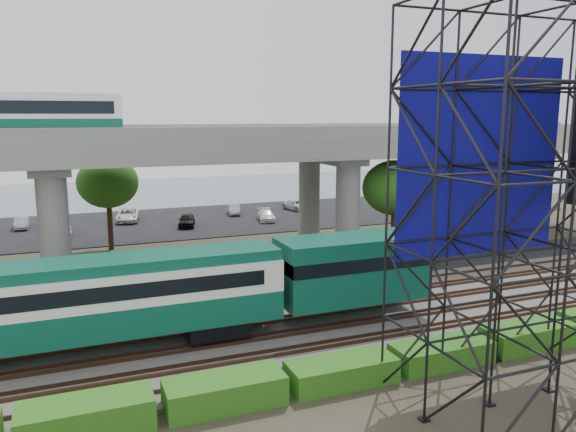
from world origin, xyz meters
name	(u,v)px	position (x,y,z in m)	size (l,w,h in m)	color
ground	(282,348)	(0.00, 0.00, 0.00)	(140.00, 140.00, 0.00)	#474233
ballast_bed	(268,331)	(0.00, 2.00, 0.10)	(90.00, 12.00, 0.20)	slate
service_road	(224,286)	(0.00, 10.50, 0.04)	(90.00, 5.00, 0.08)	black
parking_lot	(164,223)	(0.00, 34.00, 0.04)	(90.00, 18.00, 0.08)	black
harbor_water	(138,195)	(0.00, 56.00, 0.01)	(140.00, 40.00, 0.03)	#496379
rail_tracks	(268,328)	(0.00, 2.00, 0.28)	(90.00, 9.52, 0.16)	#472D1E
commuter_train	(122,295)	(-7.09, 2.00, 2.88)	(29.30, 3.06, 4.30)	black
overpass	(190,155)	(-0.84, 16.00, 8.21)	(80.00, 12.00, 12.40)	#9E9B93
scaffold_tower	(534,212)	(7.01, -7.98, 7.47)	(9.36, 6.36, 15.00)	black
hedge_strip	(342,371)	(1.01, -4.30, 0.56)	(34.60, 1.80, 1.20)	#276016
trees	(136,194)	(-4.67, 16.17, 5.57)	(40.94, 16.94, 7.69)	#382314
suv	(135,284)	(-5.62, 10.26, 0.86)	(2.58, 5.59, 1.55)	black
parked_cars	(162,217)	(-0.27, 33.71, 0.68)	(35.08, 9.59, 1.31)	silver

